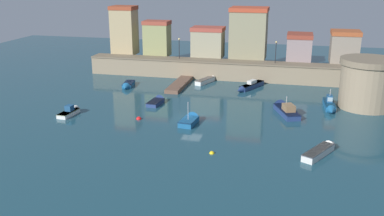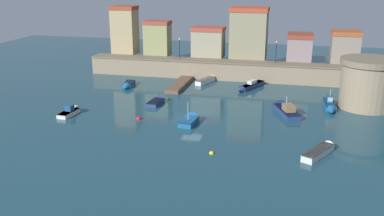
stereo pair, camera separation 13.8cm
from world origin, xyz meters
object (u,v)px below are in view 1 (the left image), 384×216
(moored_boat_4, at_px, (157,101))
(mooring_buoy_0, at_px, (139,119))
(quay_lamp_1, at_px, (276,49))
(moored_boat_3, at_px, (284,109))
(mooring_buoy_1, at_px, (212,153))
(moored_boat_8, at_px, (128,85))
(fortress_tower, at_px, (368,83))
(moored_boat_1, at_px, (250,86))
(moored_boat_5, at_px, (330,105))
(moored_boat_2, at_px, (322,150))
(moored_boat_6, at_px, (191,120))
(quay_lamp_0, at_px, (179,45))
(moored_boat_0, at_px, (71,111))
(moored_boat_7, at_px, (207,80))

(moored_boat_4, height_order, mooring_buoy_0, moored_boat_4)
(quay_lamp_1, bearing_deg, moored_boat_3, -82.24)
(mooring_buoy_0, bearing_deg, mooring_buoy_1, -37.73)
(moored_boat_8, bearing_deg, mooring_buoy_1, 29.41)
(fortress_tower, xyz_separation_m, moored_boat_1, (-16.98, 6.32, -3.08))
(moored_boat_4, bearing_deg, moored_boat_5, -78.90)
(moored_boat_2, height_order, moored_boat_6, moored_boat_6)
(moored_boat_5, xyz_separation_m, moored_boat_6, (-17.57, -10.14, -0.13))
(fortress_tower, bearing_deg, quay_lamp_1, 137.31)
(fortress_tower, distance_m, quay_lamp_0, 32.90)
(moored_boat_4, relative_size, moored_boat_5, 0.72)
(moored_boat_1, bearing_deg, mooring_buoy_0, -8.23)
(moored_boat_2, bearing_deg, moored_boat_4, 87.13)
(fortress_tower, height_order, moored_boat_6, fortress_tower)
(moored_boat_5, xyz_separation_m, mooring_buoy_1, (-13.05, -19.21, -0.51))
(fortress_tower, height_order, mooring_buoy_1, fortress_tower)
(moored_boat_0, relative_size, moored_boat_8, 0.95)
(moored_boat_5, relative_size, mooring_buoy_0, 8.88)
(moored_boat_6, distance_m, mooring_buoy_1, 10.13)
(quay_lamp_0, bearing_deg, moored_boat_3, -41.66)
(fortress_tower, bearing_deg, moored_boat_2, -109.77)
(moored_boat_7, bearing_deg, quay_lamp_1, -54.43)
(moored_boat_4, relative_size, moored_boat_8, 0.92)
(quay_lamp_1, height_order, moored_boat_2, quay_lamp_1)
(fortress_tower, distance_m, mooring_buoy_0, 32.01)
(moored_boat_0, height_order, moored_boat_4, moored_boat_0)
(moored_boat_3, distance_m, mooring_buoy_0, 19.76)
(fortress_tower, bearing_deg, mooring_buoy_1, -130.36)
(mooring_buoy_1, bearing_deg, moored_boat_2, 13.45)
(moored_boat_0, bearing_deg, moored_boat_2, -95.73)
(moored_boat_1, bearing_deg, moored_boat_6, 8.73)
(moored_boat_6, bearing_deg, moored_boat_5, -54.65)
(quay_lamp_1, height_order, moored_boat_8, quay_lamp_1)
(quay_lamp_1, bearing_deg, fortress_tower, -42.69)
(moored_boat_1, xyz_separation_m, moored_boat_4, (-12.23, -11.06, -0.17))
(quay_lamp_0, xyz_separation_m, moored_boat_2, (23.82, -30.72, -5.31))
(moored_boat_1, relative_size, moored_boat_7, 1.18)
(mooring_buoy_0, bearing_deg, fortress_tower, 22.75)
(fortress_tower, xyz_separation_m, moored_boat_6, (-22.46, -12.05, -3.17))
(moored_boat_3, distance_m, moored_boat_5, 6.83)
(moored_boat_3, height_order, moored_boat_8, moored_boat_3)
(mooring_buoy_1, bearing_deg, fortress_tower, 49.64)
(quay_lamp_0, xyz_separation_m, moored_boat_3, (19.44, -17.30, -5.22))
(moored_boat_1, xyz_separation_m, mooring_buoy_0, (-12.36, -18.63, -0.48))
(moored_boat_2, distance_m, mooring_buoy_0, 23.53)
(quay_lamp_1, xyz_separation_m, moored_boat_6, (-9.11, -24.37, -5.38))
(mooring_buoy_1, bearing_deg, moored_boat_7, 102.33)
(fortress_tower, xyz_separation_m, quay_lamp_0, (-30.44, 12.31, 2.16))
(moored_boat_4, bearing_deg, moored_boat_3, -86.32)
(moored_boat_7, bearing_deg, moored_boat_0, 166.47)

